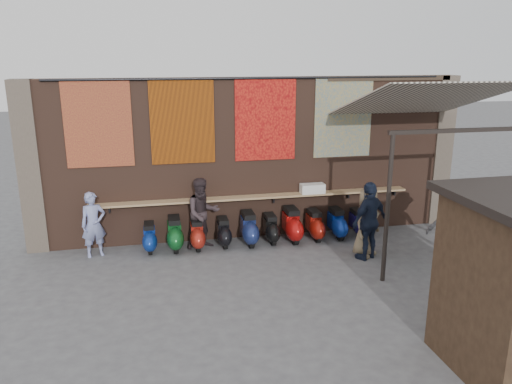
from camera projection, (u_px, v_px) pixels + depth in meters
ground at (277, 277)px, 10.49m from camera, size 70.00×70.00×0.00m
brick_wall at (252, 159)px, 12.50m from camera, size 10.00×0.40×4.00m
pier_left at (30, 168)px, 11.47m from camera, size 0.50×0.50×4.00m
pier_right at (439, 151)px, 13.53m from camera, size 0.50×0.50×4.00m
eating_counter at (255, 197)px, 12.39m from camera, size 8.00×0.32×0.05m
shelf_box at (312, 189)px, 12.62m from camera, size 0.61×0.28×0.24m
tapestry_redgold at (98, 124)px, 11.32m from camera, size 1.50×0.02×2.00m
tapestry_sun at (182, 122)px, 11.69m from camera, size 1.50×0.02×2.00m
tapestry_orange at (265, 119)px, 12.09m from camera, size 1.50×0.02×2.00m
tapestry_multi at (343, 117)px, 12.48m from camera, size 1.50×0.02×2.00m
hang_rail at (253, 78)px, 11.76m from camera, size 9.50×0.06×0.06m
scooter_stool_0 at (150, 238)px, 11.79m from camera, size 0.32×0.71×0.67m
scooter_stool_1 at (175, 234)px, 11.87m from camera, size 0.37×0.83×0.78m
scooter_stool_2 at (197, 234)px, 11.96m from camera, size 0.34×0.75×0.71m
scooter_stool_3 at (223, 232)px, 12.14m from camera, size 0.32×0.72×0.68m
scooter_stool_4 at (249, 229)px, 12.21m from camera, size 0.38×0.84×0.80m
scooter_stool_5 at (271, 229)px, 12.37m from camera, size 0.33×0.73×0.69m
scooter_stool_6 at (292, 225)px, 12.43m from camera, size 0.40×0.88×0.83m
scooter_stool_7 at (315, 225)px, 12.56m from camera, size 0.35×0.78×0.74m
scooter_stool_8 at (337, 223)px, 12.68m from camera, size 0.35×0.79×0.75m
scooter_stool_9 at (358, 223)px, 12.85m from camera, size 0.32×0.71×0.68m
diner_left at (94, 225)px, 11.41m from camera, size 0.64×0.52×1.53m
diner_right at (203, 213)px, 11.88m from camera, size 0.98×0.84×1.73m
shopper_navy at (369, 221)px, 11.22m from camera, size 1.15×0.87×1.81m
shopper_grey at (453, 220)px, 11.31m from camera, size 1.22×0.81×1.78m
shopper_tan at (366, 222)px, 11.45m from camera, size 0.94×0.88×1.61m
stall_sign at (501, 228)px, 7.90m from camera, size 1.20×0.06×0.50m
stall_shelf at (494, 282)px, 8.15m from camera, size 1.97×0.13×0.06m
awning_canvas at (422, 100)px, 11.08m from camera, size 3.20×3.28×0.97m
awning_ledger at (390, 78)px, 12.48m from camera, size 3.30×0.08×0.12m
awning_header at (459, 130)px, 9.79m from camera, size 3.00×0.08×0.08m
awning_post_left at (388, 209)px, 9.93m from camera, size 0.09×0.09×3.10m
awning_post_right at (511, 201)px, 10.48m from camera, size 0.09×0.09×3.10m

